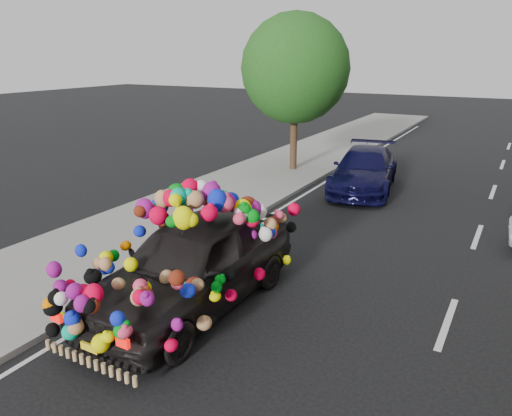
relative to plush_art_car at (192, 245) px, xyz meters
The scene contains 7 objects.
ground 2.16m from the plush_art_car, 64.51° to the left, with size 100.00×100.00×0.00m, color black.
sidewalk 4.05m from the plush_art_car, 155.52° to the left, with size 4.00×60.00×0.12m, color gray.
kerb 2.54m from the plush_art_car, 134.54° to the left, with size 0.15×60.00×0.13m, color gray.
lane_markings 4.81m from the plush_art_car, 20.22° to the left, with size 6.00×50.00×0.01m, color silver, non-canonical shape.
tree_near_sidewalk 11.85m from the plush_art_car, 105.27° to the left, with size 4.20×4.20×6.13m.
plush_art_car is the anchor object (origin of this frame).
navy_sedan 9.76m from the plush_art_car, 88.14° to the left, with size 2.00×4.93×1.43m, color black.
Camera 1 is at (4.39, -8.56, 4.64)m, focal length 35.00 mm.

